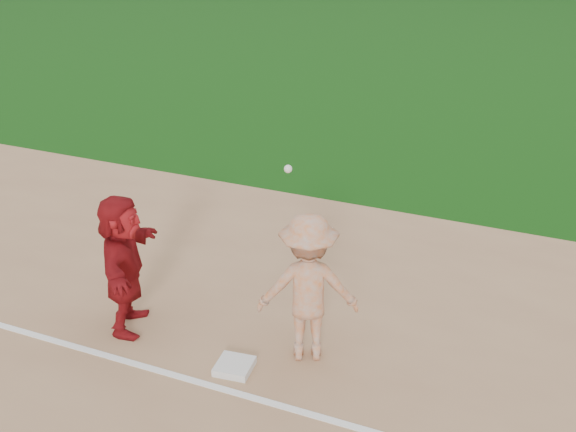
% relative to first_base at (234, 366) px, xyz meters
% --- Properties ---
extents(ground, '(160.00, 160.00, 0.00)m').
position_rel_first_base_xyz_m(ground, '(-0.10, 0.40, -0.07)').
color(ground, '#10420C').
rests_on(ground, ground).
extents(foul_line, '(60.00, 0.10, 0.01)m').
position_rel_first_base_xyz_m(foul_line, '(-0.10, -0.40, -0.04)').
color(foul_line, white).
rests_on(foul_line, infield_dirt).
extents(first_base, '(0.49, 0.49, 0.10)m').
position_rel_first_base_xyz_m(first_base, '(0.00, 0.00, 0.00)').
color(first_base, silver).
rests_on(first_base, infield_dirt).
extents(base_runner, '(1.19, 1.88, 1.94)m').
position_rel_first_base_xyz_m(base_runner, '(-1.75, 0.30, 0.92)').
color(base_runner, maroon).
rests_on(base_runner, infield_dirt).
extents(first_base_play, '(1.45, 1.17, 2.59)m').
position_rel_first_base_xyz_m(first_base_play, '(0.71, 0.66, 0.93)').
color(first_base_play, '#A5A5A8').
rests_on(first_base_play, infield_dirt).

